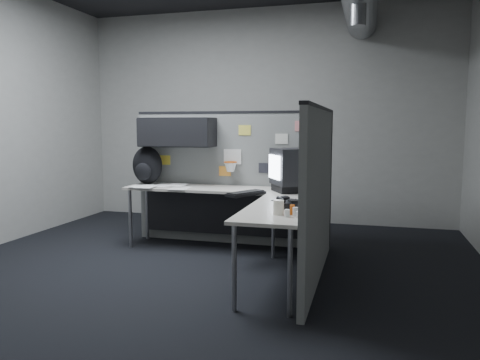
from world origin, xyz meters
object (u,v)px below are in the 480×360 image
(phone, at_px, (287,204))
(backpack, at_px, (147,166))
(monitor, at_px, (293,169))
(keyboard, at_px, (246,193))
(desk, at_px, (235,202))

(phone, height_order, backpack, backpack)
(monitor, relative_size, keyboard, 1.20)
(backpack, bearing_deg, keyboard, -8.76)
(monitor, distance_m, backpack, 1.86)
(keyboard, bearing_deg, phone, -63.44)
(monitor, distance_m, keyboard, 0.63)
(monitor, bearing_deg, backpack, -171.60)
(phone, bearing_deg, monitor, 79.91)
(phone, relative_size, backpack, 0.54)
(desk, distance_m, monitor, 0.73)
(keyboard, bearing_deg, desk, 115.92)
(monitor, bearing_deg, phone, -70.07)
(desk, xyz_separation_m, backpack, (-1.25, 0.37, 0.35))
(monitor, bearing_deg, desk, -148.07)
(keyboard, xyz_separation_m, phone, (0.55, -0.63, 0.02))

